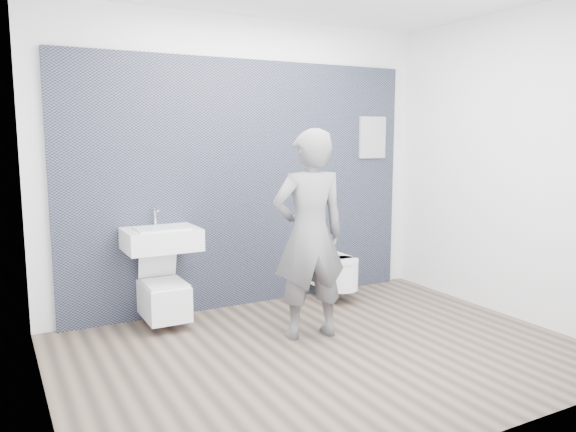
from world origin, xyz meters
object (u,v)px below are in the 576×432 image
washbasin (161,238)px  toilet_rounded (335,272)px  visitor (309,235)px  toilet_square (164,297)px

washbasin → toilet_rounded: washbasin is taller
washbasin → visitor: bearing=-40.0°
washbasin → toilet_square: size_ratio=0.91×
washbasin → visitor: size_ratio=0.36×
visitor → toilet_rounded: bearing=-126.7°
washbasin → toilet_square: bearing=-90.0°
toilet_square → toilet_rounded: bearing=-1.2°
toilet_rounded → visitor: (-0.78, -0.79, 0.58)m
visitor → washbasin: bearing=-32.0°
washbasin → toilet_square: washbasin is taller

